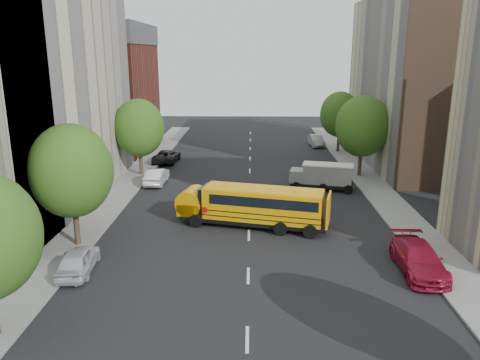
{
  "coord_description": "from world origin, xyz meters",
  "views": [
    {
      "loc": [
        0.11,
        -31.74,
        12.0
      ],
      "look_at": [
        -0.7,
        2.0,
        2.81
      ],
      "focal_mm": 35.0,
      "sensor_mm": 36.0,
      "label": 1
    }
  ],
  "objects_px": {
    "parked_car_1": "(157,176)",
    "school_bus": "(252,204)",
    "parked_car_5": "(316,141)",
    "street_tree_4": "(362,126)",
    "parked_car_0": "(78,260)",
    "safari_truck": "(323,176)",
    "parked_car_2": "(167,156)",
    "parked_car_3": "(419,259)",
    "street_tree_1": "(71,171)",
    "street_tree_5": "(340,114)",
    "street_tree_2": "(139,128)"
  },
  "relations": [
    {
      "from": "parked_car_1",
      "to": "parked_car_5",
      "type": "distance_m",
      "value": 25.98
    },
    {
      "from": "street_tree_5",
      "to": "parked_car_5",
      "type": "relative_size",
      "value": 1.69
    },
    {
      "from": "parked_car_5",
      "to": "street_tree_5",
      "type": "bearing_deg",
      "value": -65.05
    },
    {
      "from": "street_tree_1",
      "to": "parked_car_3",
      "type": "bearing_deg",
      "value": -9.02
    },
    {
      "from": "parked_car_5",
      "to": "parked_car_3",
      "type": "bearing_deg",
      "value": -93.31
    },
    {
      "from": "street_tree_2",
      "to": "street_tree_5",
      "type": "height_order",
      "value": "street_tree_2"
    },
    {
      "from": "street_tree_5",
      "to": "parked_car_0",
      "type": "xyz_separation_m",
      "value": [
        -20.6,
        -33.77,
        -3.97
      ]
    },
    {
      "from": "parked_car_0",
      "to": "parked_car_5",
      "type": "distance_m",
      "value": 41.92
    },
    {
      "from": "parked_car_2",
      "to": "parked_car_5",
      "type": "height_order",
      "value": "parked_car_5"
    },
    {
      "from": "parked_car_0",
      "to": "parked_car_5",
      "type": "xyz_separation_m",
      "value": [
        18.4,
        37.66,
        -0.0
      ]
    },
    {
      "from": "parked_car_2",
      "to": "parked_car_3",
      "type": "xyz_separation_m",
      "value": [
        19.05,
        -27.15,
        0.08
      ]
    },
    {
      "from": "school_bus",
      "to": "parked_car_1",
      "type": "relative_size",
      "value": 2.34
    },
    {
      "from": "street_tree_2",
      "to": "school_bus",
      "type": "height_order",
      "value": "street_tree_2"
    },
    {
      "from": "safari_truck",
      "to": "parked_car_2",
      "type": "relative_size",
      "value": 1.13
    },
    {
      "from": "street_tree_4",
      "to": "parked_car_5",
      "type": "height_order",
      "value": "street_tree_4"
    },
    {
      "from": "street_tree_2",
      "to": "parked_car_2",
      "type": "relative_size",
      "value": 1.49
    },
    {
      "from": "parked_car_0",
      "to": "parked_car_5",
      "type": "bearing_deg",
      "value": -120.71
    },
    {
      "from": "street_tree_1",
      "to": "parked_car_3",
      "type": "xyz_separation_m",
      "value": [
        20.6,
        -3.27,
        -4.15
      ]
    },
    {
      "from": "street_tree_1",
      "to": "parked_car_5",
      "type": "bearing_deg",
      "value": 59.7
    },
    {
      "from": "safari_truck",
      "to": "parked_car_2",
      "type": "distance_m",
      "value": 19.22
    },
    {
      "from": "street_tree_2",
      "to": "parked_car_0",
      "type": "bearing_deg",
      "value": -86.32
    },
    {
      "from": "school_bus",
      "to": "parked_car_3",
      "type": "height_order",
      "value": "school_bus"
    },
    {
      "from": "school_bus",
      "to": "safari_truck",
      "type": "bearing_deg",
      "value": 69.83
    },
    {
      "from": "street_tree_4",
      "to": "parked_car_1",
      "type": "bearing_deg",
      "value": -170.77
    },
    {
      "from": "street_tree_2",
      "to": "parked_car_0",
      "type": "relative_size",
      "value": 1.8
    },
    {
      "from": "school_bus",
      "to": "parked_car_1",
      "type": "xyz_separation_m",
      "value": [
        -9.02,
        11.01,
        -0.89
      ]
    },
    {
      "from": "street_tree_1",
      "to": "parked_car_5",
      "type": "xyz_separation_m",
      "value": [
        19.8,
        33.89,
        -4.22
      ]
    },
    {
      "from": "school_bus",
      "to": "parked_car_0",
      "type": "height_order",
      "value": "school_bus"
    },
    {
      "from": "school_bus",
      "to": "street_tree_1",
      "type": "bearing_deg",
      "value": -147.84
    },
    {
      "from": "street_tree_5",
      "to": "safari_truck",
      "type": "xyz_separation_m",
      "value": [
        -4.4,
        -16.68,
        -3.45
      ]
    },
    {
      "from": "safari_truck",
      "to": "street_tree_5",
      "type": "bearing_deg",
      "value": 87.54
    },
    {
      "from": "street_tree_2",
      "to": "parked_car_1",
      "type": "bearing_deg",
      "value": -55.65
    },
    {
      "from": "street_tree_2",
      "to": "parked_car_5",
      "type": "relative_size",
      "value": 1.74
    },
    {
      "from": "street_tree_4",
      "to": "school_bus",
      "type": "height_order",
      "value": "street_tree_4"
    },
    {
      "from": "school_bus",
      "to": "safari_truck",
      "type": "xyz_separation_m",
      "value": [
        6.39,
        9.55,
        -0.38
      ]
    },
    {
      "from": "parked_car_1",
      "to": "parked_car_5",
      "type": "bearing_deg",
      "value": -131.49
    },
    {
      "from": "school_bus",
      "to": "safari_truck",
      "type": "relative_size",
      "value": 1.82
    },
    {
      "from": "street_tree_1",
      "to": "street_tree_5",
      "type": "xyz_separation_m",
      "value": [
        22.0,
        30.0,
        -0.25
      ]
    },
    {
      "from": "street_tree_1",
      "to": "street_tree_4",
      "type": "distance_m",
      "value": 28.43
    },
    {
      "from": "street_tree_4",
      "to": "parked_car_5",
      "type": "distance_m",
      "value": 16.62
    },
    {
      "from": "parked_car_1",
      "to": "school_bus",
      "type": "bearing_deg",
      "value": 130.45
    },
    {
      "from": "school_bus",
      "to": "parked_car_3",
      "type": "relative_size",
      "value": 1.93
    },
    {
      "from": "street_tree_5",
      "to": "parked_car_5",
      "type": "xyz_separation_m",
      "value": [
        -2.2,
        3.89,
        -3.97
      ]
    },
    {
      "from": "street_tree_1",
      "to": "parked_car_2",
      "type": "distance_m",
      "value": 24.3
    },
    {
      "from": "parked_car_5",
      "to": "street_tree_4",
      "type": "bearing_deg",
      "value": -86.66
    },
    {
      "from": "street_tree_1",
      "to": "school_bus",
      "type": "relative_size",
      "value": 0.74
    },
    {
      "from": "street_tree_1",
      "to": "parked_car_5",
      "type": "distance_m",
      "value": 39.48
    },
    {
      "from": "street_tree_4",
      "to": "parked_car_0",
      "type": "xyz_separation_m",
      "value": [
        -20.6,
        -21.77,
        -4.35
      ]
    },
    {
      "from": "parked_car_0",
      "to": "parked_car_5",
      "type": "height_order",
      "value": "parked_car_0"
    },
    {
      "from": "street_tree_1",
      "to": "parked_car_3",
      "type": "distance_m",
      "value": 21.27
    }
  ]
}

